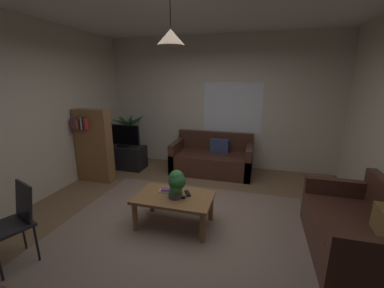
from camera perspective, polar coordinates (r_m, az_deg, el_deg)
name	(u,v)px	position (r m, az deg, el deg)	size (l,w,h in m)	color
floor	(186,222)	(3.60, -1.35, -17.77)	(5.00, 4.88, 0.02)	brown
rug	(182,229)	(3.43, -2.39, -19.30)	(3.25, 2.69, 0.01)	gray
wall_back	(219,103)	(5.46, 6.24, 9.46)	(5.12, 0.06, 2.84)	beige
wall_left	(27,114)	(4.51, -34.10, 5.84)	(0.06, 4.88, 2.84)	beige
window_pane	(233,108)	(5.40, 9.46, 8.26)	(1.25, 0.01, 1.09)	white
couch_under_window	(212,160)	(5.21, 4.72, -3.69)	(1.65, 0.84, 0.82)	#47281E
couch_right_side	(356,233)	(3.41, 34.02, -16.96)	(0.84, 1.43, 0.82)	#47281E
coffee_table	(174,201)	(3.34, -4.20, -13.08)	(1.02, 0.63, 0.44)	olive
book_on_table_0	(165,191)	(3.42, -6.29, -10.91)	(0.16, 0.10, 0.03)	beige
book_on_table_1	(165,190)	(3.41, -6.27, -10.55)	(0.11, 0.09, 0.02)	#72387F
remote_on_table_0	(179,197)	(3.26, -2.95, -12.24)	(0.05, 0.16, 0.02)	black
remote_on_table_1	(188,193)	(3.35, -1.04, -11.45)	(0.05, 0.16, 0.02)	black
potted_plant_on_table	(177,183)	(3.18, -3.64, -9.05)	(0.23, 0.23, 0.37)	#4C4C51
tv_stand	(125,157)	(5.65, -15.42, -2.95)	(0.90, 0.44, 0.50)	black
tv	(123,135)	(5.51, -15.90, 1.93)	(0.78, 0.16, 0.49)	black
potted_palm_corner	(130,138)	(6.06, -14.31, 1.44)	(0.84, 0.70, 1.17)	#4C4C51
bookshelf_corner	(93,145)	(5.02, -22.07, -0.20)	(0.70, 0.31, 1.40)	olive
folding_chair	(14,219)	(3.28, -36.16, -13.99)	(0.51, 0.52, 0.87)	black
pendant_lamp	(171,37)	(2.99, -5.01, 23.64)	(0.32, 0.32, 0.54)	black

